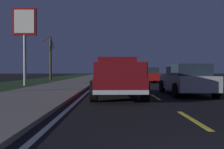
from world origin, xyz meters
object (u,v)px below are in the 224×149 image
pickup_truck (117,77)px  sedan_silver (186,79)px  sedan_black (136,73)px  gas_price_sign (25,28)px  bare_tree_far (51,57)px  sedan_red (149,75)px

pickup_truck → sedan_silver: pickup_truck is taller
sedan_black → gas_price_sign: bearing=151.4°
pickup_truck → bare_tree_far: bare_tree_far is taller
sedan_silver → gas_price_sign: gas_price_sign is taller
sedan_black → bare_tree_far: bare_tree_far is taller
sedan_black → gas_price_sign: size_ratio=0.70×
pickup_truck → sedan_black: bearing=-7.3°
sedan_red → bare_tree_far: bearing=59.5°
pickup_truck → gas_price_sign: size_ratio=0.87×
sedan_silver → sedan_red: size_ratio=1.00×
sedan_black → pickup_truck: bearing=172.7°
pickup_truck → sedan_black: 28.59m
sedan_black → gas_price_sign: 23.16m
sedan_silver → sedan_red: 12.86m
sedan_black → bare_tree_far: (-7.90, 11.86, 2.22)m
bare_tree_far → sedan_silver: bearing=-149.3°
sedan_red → gas_price_sign: gas_price_sign is taller
sedan_black → sedan_red: bearing=179.6°
bare_tree_far → sedan_black: bearing=-56.4°
pickup_truck → sedan_red: (13.55, -3.53, -0.13)m
sedan_red → gas_price_sign: bearing=115.7°
pickup_truck → bare_tree_far: bearing=21.9°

